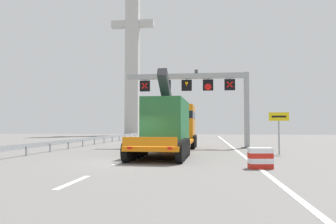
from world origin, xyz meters
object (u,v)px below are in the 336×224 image
at_px(exit_sign_yellow, 279,123).
at_px(bridge_pylon_distant, 133,44).
at_px(crash_barrier_striped, 260,158).
at_px(overhead_lane_gantry, 202,88).
at_px(heavy_haul_truck_orange, 172,124).

xyz_separation_m(exit_sign_yellow, bridge_pylon_distant, (-19.96, 43.50, 17.24)).
distance_m(exit_sign_yellow, crash_barrier_striped, 7.69).
relative_size(exit_sign_yellow, crash_barrier_striped, 2.59).
relative_size(overhead_lane_gantry, exit_sign_yellow, 3.96).
bearing_deg(overhead_lane_gantry, bridge_pylon_distant, 111.80).
relative_size(heavy_haul_truck_orange, bridge_pylon_distant, 0.37).
xyz_separation_m(heavy_haul_truck_orange, crash_barrier_striped, (4.76, -8.91, -1.54)).
bearing_deg(bridge_pylon_distant, exit_sign_yellow, -65.35).
height_order(exit_sign_yellow, crash_barrier_striped, exit_sign_yellow).
xyz_separation_m(exit_sign_yellow, crash_barrier_striped, (-2.38, -7.14, -1.58)).
relative_size(heavy_haul_truck_orange, exit_sign_yellow, 5.17).
bearing_deg(overhead_lane_gantry, crash_barrier_striped, -78.72).
bearing_deg(bridge_pylon_distant, heavy_haul_truck_orange, -72.91).
height_order(overhead_lane_gantry, crash_barrier_striped, overhead_lane_gantry).
distance_m(heavy_haul_truck_orange, crash_barrier_striped, 10.22).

